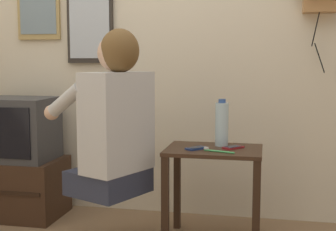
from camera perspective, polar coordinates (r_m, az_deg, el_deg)
The scene contains 11 objects.
wall_back at distance 3.27m, azimuth -1.17°, elevation 10.32°, with size 6.80×0.05×2.55m.
side_table at distance 2.76m, azimuth 5.59°, elevation -6.56°, with size 0.55×0.41×0.56m.
person at distance 2.65m, azimuth -6.61°, elevation -0.39°, with size 0.62×0.57×0.94m.
tv_stand at distance 3.44m, azimuth -18.11°, elevation -8.28°, with size 0.65×0.43×0.40m.
television at distance 3.34m, azimuth -18.08°, elevation -1.54°, with size 0.51×0.39×0.42m.
framed_picture at distance 3.55m, azimuth -15.53°, elevation 13.28°, with size 0.32×0.03×0.54m.
wall_mirror at distance 3.38m, azimuth -9.51°, elevation 11.91°, with size 0.33×0.03×0.66m.
cell_phone_held at distance 2.69m, azimuth 3.46°, elevation -4.00°, with size 0.13×0.13×0.01m.
cell_phone_spare at distance 2.74m, azimuth 7.97°, elevation -3.86°, with size 0.13×0.13×0.01m.
water_bottle at distance 2.80m, azimuth 6.57°, elevation -1.01°, with size 0.08×0.08×0.28m.
toothbrush at distance 2.62m, azimuth 5.98°, elevation -4.30°, with size 0.18×0.07×0.02m.
Camera 1 is at (0.73, -2.11, 1.06)m, focal length 50.00 mm.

